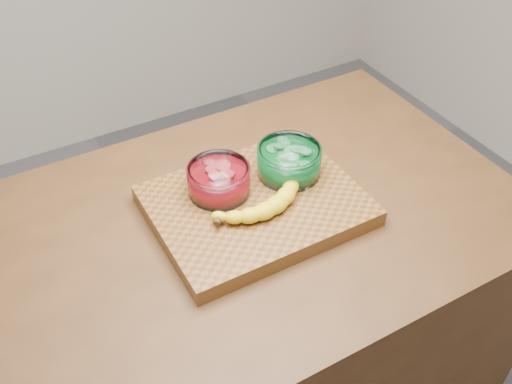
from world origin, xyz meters
TOP-DOWN VIEW (x-y plane):
  - counter at (0.00, 0.00)m, footprint 1.20×0.80m
  - cutting_board at (0.00, 0.00)m, footprint 0.45×0.35m
  - bowl_red at (-0.06, 0.06)m, footprint 0.14×0.14m
  - bowl_green at (0.11, 0.04)m, footprint 0.15×0.15m
  - banana at (0.00, -0.01)m, footprint 0.27×0.16m

SIDE VIEW (x-z plane):
  - counter at x=0.00m, z-range 0.00..0.90m
  - cutting_board at x=0.00m, z-range 0.90..0.94m
  - banana at x=0.00m, z-range 0.94..0.98m
  - bowl_red at x=-0.06m, z-range 0.94..1.00m
  - bowl_green at x=0.11m, z-range 0.94..1.01m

